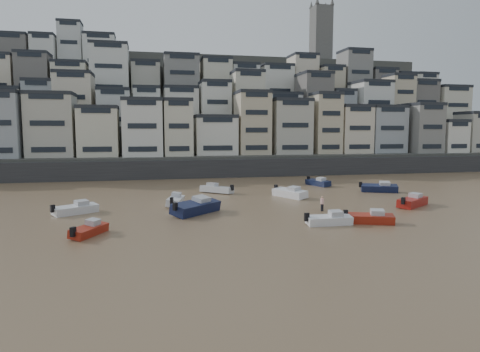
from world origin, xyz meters
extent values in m
plane|color=#886A49|center=(0.00, 0.00, 0.00)|extent=(400.00, 400.00, 0.00)
cube|color=#38383A|center=(10.00, 65.00, 1.75)|extent=(140.00, 3.00, 3.50)
cube|color=#4C4C47|center=(15.00, 72.00, 2.00)|extent=(140.00, 14.00, 4.00)
cube|color=#4C4C47|center=(15.00, 84.00, 5.00)|extent=(140.00, 14.00, 10.00)
cube|color=#4C4C47|center=(15.00, 96.00, 9.00)|extent=(140.00, 14.00, 18.00)
cube|color=#4C4C47|center=(15.00, 108.00, 13.00)|extent=(140.00, 16.00, 26.00)
cube|color=#4C4C47|center=(15.00, 122.00, 16.00)|extent=(140.00, 18.00, 32.00)
cube|color=#66635E|center=(55.00, 120.00, 41.00)|extent=(6.00, 6.00, 18.00)
camera|label=1|loc=(-3.04, -17.66, 9.26)|focal=32.00mm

